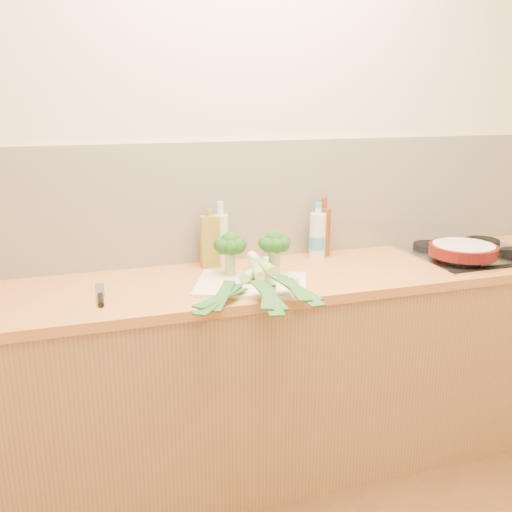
{
  "coord_description": "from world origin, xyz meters",
  "views": [
    {
      "loc": [
        -0.77,
        -0.97,
        1.63
      ],
      "look_at": [
        -0.1,
        1.1,
        1.02
      ],
      "focal_mm": 40.0,
      "sensor_mm": 36.0,
      "label": 1
    }
  ],
  "objects_px": {
    "gas_hob": "(473,253)",
    "chopping_board": "(252,284)",
    "chefs_knife": "(101,297)",
    "skillet": "(464,250)"
  },
  "relations": [
    {
      "from": "chopping_board",
      "to": "skillet",
      "type": "height_order",
      "value": "skillet"
    },
    {
      "from": "gas_hob",
      "to": "chopping_board",
      "type": "xyz_separation_m",
      "value": [
        -1.14,
        -0.1,
        -0.01
      ]
    },
    {
      "from": "chefs_knife",
      "to": "skillet",
      "type": "relative_size",
      "value": 0.69
    },
    {
      "from": "gas_hob",
      "to": "skillet",
      "type": "relative_size",
      "value": 1.38
    },
    {
      "from": "gas_hob",
      "to": "chefs_knife",
      "type": "distance_m",
      "value": 1.72
    },
    {
      "from": "chopping_board",
      "to": "gas_hob",
      "type": "bearing_deg",
      "value": 27.51
    },
    {
      "from": "gas_hob",
      "to": "chopping_board",
      "type": "distance_m",
      "value": 1.14
    },
    {
      "from": "gas_hob",
      "to": "chefs_knife",
      "type": "relative_size",
      "value": 2.01
    },
    {
      "from": "chopping_board",
      "to": "skillet",
      "type": "distance_m",
      "value": 1.0
    },
    {
      "from": "gas_hob",
      "to": "chefs_knife",
      "type": "height_order",
      "value": "gas_hob"
    }
  ]
}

